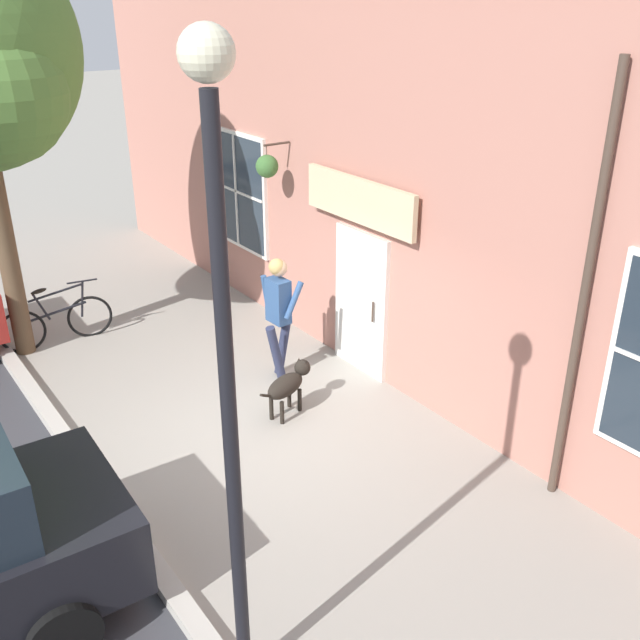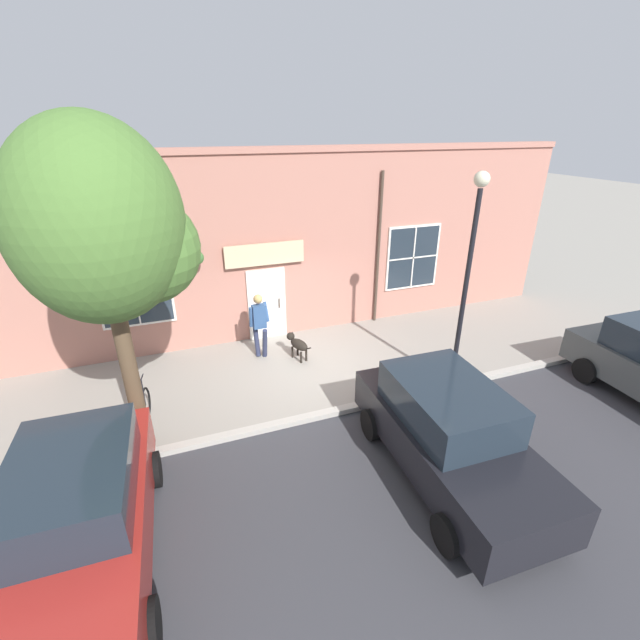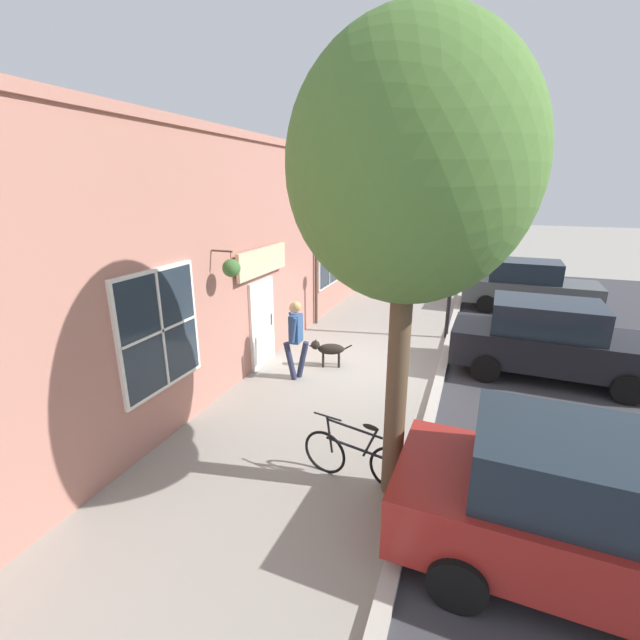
{
  "view_description": "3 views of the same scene",
  "coord_description": "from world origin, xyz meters",
  "px_view_note": "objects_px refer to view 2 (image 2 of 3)",
  "views": [
    {
      "loc": [
        3.76,
        6.55,
        5.08
      ],
      "look_at": [
        -1.25,
        -0.38,
        1.12
      ],
      "focal_mm": 40.0,
      "sensor_mm": 36.0,
      "label": 1
    },
    {
      "loc": [
        9.05,
        -3.18,
        5.77
      ],
      "look_at": [
        -0.4,
        0.34,
        1.14
      ],
      "focal_mm": 24.0,
      "sensor_mm": 36.0,
      "label": 2
    },
    {
      "loc": [
        2.55,
        -9.28,
        4.18
      ],
      "look_at": [
        -1.11,
        0.5,
        0.91
      ],
      "focal_mm": 24.0,
      "sensor_mm": 36.0,
      "label": 3
    }
  ],
  "objects_px": {
    "parked_car_nearest_curb": "(78,518)",
    "street_lamp": "(470,256)",
    "parked_car_mid_block": "(449,432)",
    "pedestrian_walking": "(259,319)",
    "dog_on_leash": "(298,344)",
    "leaning_bicycle": "(144,416)",
    "street_tree_by_curb": "(108,230)"
  },
  "relations": [
    {
      "from": "parked_car_nearest_curb",
      "to": "street_lamp",
      "type": "xyz_separation_m",
      "value": [
        -2.11,
        7.73,
        2.34
      ]
    },
    {
      "from": "parked_car_mid_block",
      "to": "street_lamp",
      "type": "xyz_separation_m",
      "value": [
        -2.36,
        1.9,
        2.34
      ]
    },
    {
      "from": "pedestrian_walking",
      "to": "parked_car_mid_block",
      "type": "distance_m",
      "value": 5.73
    },
    {
      "from": "dog_on_leash",
      "to": "leaning_bicycle",
      "type": "relative_size",
      "value": 0.58
    },
    {
      "from": "parked_car_mid_block",
      "to": "street_lamp",
      "type": "relative_size",
      "value": 0.88
    },
    {
      "from": "parked_car_mid_block",
      "to": "dog_on_leash",
      "type": "bearing_deg",
      "value": -165.86
    },
    {
      "from": "parked_car_nearest_curb",
      "to": "street_lamp",
      "type": "height_order",
      "value": "street_lamp"
    },
    {
      "from": "parked_car_mid_block",
      "to": "pedestrian_walking",
      "type": "bearing_deg",
      "value": -158.22
    },
    {
      "from": "parked_car_nearest_curb",
      "to": "street_lamp",
      "type": "distance_m",
      "value": 8.35
    },
    {
      "from": "dog_on_leash",
      "to": "leaning_bicycle",
      "type": "xyz_separation_m",
      "value": [
        1.81,
        -3.84,
        -0.06
      ]
    },
    {
      "from": "dog_on_leash",
      "to": "pedestrian_walking",
      "type": "bearing_deg",
      "value": -116.52
    },
    {
      "from": "parked_car_nearest_curb",
      "to": "parked_car_mid_block",
      "type": "xyz_separation_m",
      "value": [
        0.25,
        5.83,
        0.0
      ]
    },
    {
      "from": "street_lamp",
      "to": "leaning_bicycle",
      "type": "bearing_deg",
      "value": -95.71
    },
    {
      "from": "pedestrian_walking",
      "to": "parked_car_mid_block",
      "type": "height_order",
      "value": "pedestrian_walking"
    },
    {
      "from": "parked_car_nearest_curb",
      "to": "parked_car_mid_block",
      "type": "height_order",
      "value": "same"
    },
    {
      "from": "street_tree_by_curb",
      "to": "leaning_bicycle",
      "type": "distance_m",
      "value": 3.93
    },
    {
      "from": "street_tree_by_curb",
      "to": "leaning_bicycle",
      "type": "xyz_separation_m",
      "value": [
        -0.5,
        -0.09,
        -3.89
      ]
    },
    {
      "from": "pedestrian_walking",
      "to": "street_tree_by_curb",
      "type": "height_order",
      "value": "street_tree_by_curb"
    },
    {
      "from": "leaning_bicycle",
      "to": "street_lamp",
      "type": "relative_size",
      "value": 0.35
    },
    {
      "from": "dog_on_leash",
      "to": "parked_car_mid_block",
      "type": "bearing_deg",
      "value": 14.14
    },
    {
      "from": "pedestrian_walking",
      "to": "street_tree_by_curb",
      "type": "distance_m",
      "value": 5.07
    },
    {
      "from": "street_tree_by_curb",
      "to": "parked_car_nearest_curb",
      "type": "bearing_deg",
      "value": -20.23
    },
    {
      "from": "street_lamp",
      "to": "parked_car_mid_block",
      "type": "bearing_deg",
      "value": -38.8
    },
    {
      "from": "pedestrian_walking",
      "to": "street_tree_by_curb",
      "type": "bearing_deg",
      "value": -45.97
    },
    {
      "from": "street_tree_by_curb",
      "to": "parked_car_nearest_curb",
      "type": "distance_m",
      "value": 4.19
    },
    {
      "from": "dog_on_leash",
      "to": "street_tree_by_curb",
      "type": "distance_m",
      "value": 5.84
    },
    {
      "from": "street_tree_by_curb",
      "to": "street_lamp",
      "type": "xyz_separation_m",
      "value": [
        0.2,
        6.87,
        -1.05
      ]
    },
    {
      "from": "dog_on_leash",
      "to": "parked_car_nearest_curb",
      "type": "relative_size",
      "value": 0.23
    },
    {
      "from": "dog_on_leash",
      "to": "parked_car_mid_block",
      "type": "xyz_separation_m",
      "value": [
        4.87,
        1.23,
        0.44
      ]
    },
    {
      "from": "dog_on_leash",
      "to": "leaning_bicycle",
      "type": "distance_m",
      "value": 4.25
    },
    {
      "from": "leaning_bicycle",
      "to": "parked_car_nearest_curb",
      "type": "bearing_deg",
      "value": -15.12
    },
    {
      "from": "pedestrian_walking",
      "to": "parked_car_nearest_curb",
      "type": "height_order",
      "value": "pedestrian_walking"
    }
  ]
}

